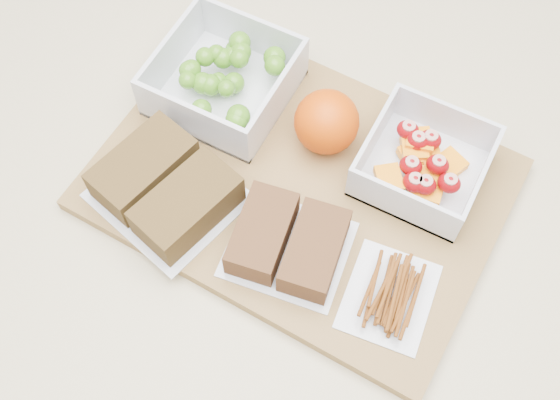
# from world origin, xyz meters

# --- Properties ---
(ground) EXTENTS (4.00, 4.00, 0.00)m
(ground) POSITION_xyz_m (0.00, 0.00, 0.00)
(ground) COLOR gray
(ground) RESTS_ON ground
(counter) EXTENTS (1.20, 0.90, 0.90)m
(counter) POSITION_xyz_m (0.00, 0.00, 0.45)
(counter) COLOR beige
(counter) RESTS_ON ground
(cutting_board) EXTENTS (0.43, 0.31, 0.02)m
(cutting_board) POSITION_xyz_m (-0.00, 0.02, 0.91)
(cutting_board) COLOR olive
(cutting_board) RESTS_ON counter
(grape_container) EXTENTS (0.14, 0.14, 0.06)m
(grape_container) POSITION_xyz_m (-0.13, 0.08, 0.94)
(grape_container) COLOR silver
(grape_container) RESTS_ON cutting_board
(fruit_container) EXTENTS (0.12, 0.12, 0.05)m
(fruit_container) POSITION_xyz_m (0.11, 0.09, 0.94)
(fruit_container) COLOR silver
(fruit_container) RESTS_ON cutting_board
(orange) EXTENTS (0.07, 0.07, 0.07)m
(orange) POSITION_xyz_m (0.00, 0.08, 0.95)
(orange) COLOR #E64D05
(orange) RESTS_ON cutting_board
(sandwich_bag_left) EXTENTS (0.17, 0.16, 0.04)m
(sandwich_bag_left) POSITION_xyz_m (-0.11, -0.07, 0.94)
(sandwich_bag_left) COLOR silver
(sandwich_bag_left) RESTS_ON cutting_board
(sandwich_bag_center) EXTENTS (0.13, 0.12, 0.04)m
(sandwich_bag_center) POSITION_xyz_m (0.03, -0.06, 0.93)
(sandwich_bag_center) COLOR silver
(sandwich_bag_center) RESTS_ON cutting_board
(pretzel_bag) EXTENTS (0.09, 0.11, 0.02)m
(pretzel_bag) POSITION_xyz_m (0.14, -0.06, 0.93)
(pretzel_bag) COLOR silver
(pretzel_bag) RESTS_ON cutting_board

